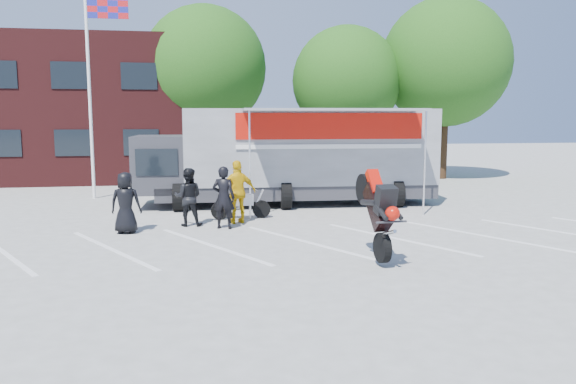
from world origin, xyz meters
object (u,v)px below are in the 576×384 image
object	(u,v)px
tree_mid	(346,81)
transporter_truck	(296,204)
flagpole	(95,67)
spectator_leather_c	(188,197)
spectator_leather_b	(224,198)
tree_left	(205,68)
tree_right	(445,63)
stunt_bike_rider	(368,258)
parked_motorcycle	(241,219)
spectator_leather_a	(126,203)
spectator_hivis	(238,192)

from	to	relation	value
tree_mid	transporter_truck	world-z (taller)	tree_mid
flagpole	spectator_leather_c	world-z (taller)	flagpole
spectator_leather_c	tree_mid	bearing A→B (deg)	-117.65
tree_mid	spectator_leather_b	world-z (taller)	tree_mid
tree_left	spectator_leather_b	size ratio (longest dim) A/B	4.84
tree_mid	tree_left	bearing A→B (deg)	171.87
tree_right	spectator_leather_c	distance (m)	17.48
tree_left	flagpole	bearing A→B (deg)	-125.28
stunt_bike_rider	spectator_leather_c	world-z (taller)	spectator_leather_c
parked_motorcycle	spectator_leather_c	bearing A→B (deg)	114.94
transporter_truck	spectator_leather_b	bearing A→B (deg)	-121.87
tree_left	parked_motorcycle	bearing A→B (deg)	-85.96
parked_motorcycle	stunt_bike_rider	xyz separation A→B (m)	(2.43, -5.40, 0.00)
transporter_truck	spectator_leather_a	xyz separation A→B (m)	(-5.49, -4.29, 0.84)
tree_left	parked_motorcycle	world-z (taller)	tree_left
tree_left	tree_mid	size ratio (longest dim) A/B	1.13
tree_mid	spectator_leather_c	bearing A→B (deg)	-124.59
transporter_truck	spectator_hivis	world-z (taller)	spectator_hivis
stunt_bike_rider	tree_left	bearing A→B (deg)	95.64
tree_right	spectator_hivis	xyz separation A→B (m)	(-11.33, -10.63, -4.93)
transporter_truck	parked_motorcycle	bearing A→B (deg)	-127.43
spectator_hivis	spectator_leather_a	bearing A→B (deg)	1.72
transporter_truck	stunt_bike_rider	distance (m)	8.03
tree_right	stunt_bike_rider	distance (m)	18.61
stunt_bike_rider	spectator_hivis	distance (m)	5.44
tree_mid	transporter_truck	distance (m)	10.05
tree_left	spectator_leather_b	bearing A→B (deg)	-89.08
spectator_leather_c	tree_right	bearing A→B (deg)	-132.89
parked_motorcycle	spectator_leather_b	world-z (taller)	spectator_leather_b
tree_mid	spectator_leather_a	distance (m)	15.89
tree_left	stunt_bike_rider	bearing A→B (deg)	-79.11
tree_left	spectator_leather_c	bearing A→B (deg)	-93.68
tree_mid	transporter_truck	size ratio (longest dim) A/B	0.71
stunt_bike_rider	spectator_leather_c	bearing A→B (deg)	126.40
tree_right	parked_motorcycle	size ratio (longest dim) A/B	4.80
tree_mid	spectator_leather_a	xyz separation A→B (m)	(-9.46, -12.09, -4.10)
tree_right	spectator_leather_a	world-z (taller)	tree_right
parked_motorcycle	stunt_bike_rider	world-z (taller)	stunt_bike_rider
tree_left	spectator_hivis	distance (m)	13.00
spectator_leather_a	spectator_leather_c	xyz separation A→B (m)	(1.67, 0.79, 0.01)
spectator_leather_a	spectator_hivis	bearing A→B (deg)	-156.05
transporter_truck	spectator_leather_c	xyz separation A→B (m)	(-3.82, -3.50, 0.85)
tree_right	spectator_leather_b	size ratio (longest dim) A/B	5.11
stunt_bike_rider	spectator_leather_c	distance (m)	6.12
stunt_bike_rider	spectator_leather_b	world-z (taller)	spectator_leather_b
flagpole	stunt_bike_rider	bearing A→B (deg)	-55.35
stunt_bike_rider	transporter_truck	bearing A→B (deg)	86.23
parked_motorcycle	spectator_hivis	bearing A→B (deg)	165.31
flagpole	spectator_hivis	xyz separation A→B (m)	(4.91, -6.13, -4.11)
flagpole	transporter_truck	bearing A→B (deg)	-21.04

